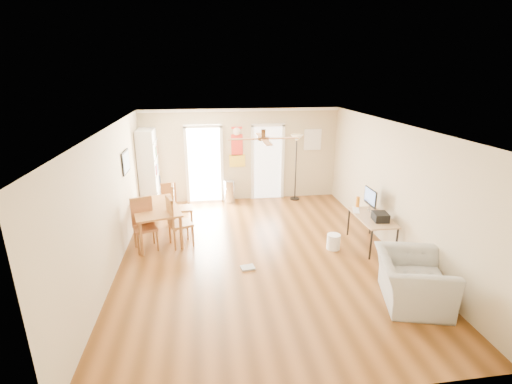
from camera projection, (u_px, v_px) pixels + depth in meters
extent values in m
plane|color=brown|center=(260.00, 255.00, 7.44)|extent=(7.00, 7.00, 0.00)
cube|color=red|center=(237.00, 147.00, 10.21)|extent=(0.46, 0.03, 1.10)
cube|color=white|center=(313.00, 140.00, 10.45)|extent=(0.50, 0.04, 0.60)
cube|color=black|center=(126.00, 162.00, 7.86)|extent=(0.04, 0.66, 0.48)
cylinder|color=silver|center=(229.00, 192.00, 10.33)|extent=(0.33, 0.33, 0.64)
cube|color=silver|center=(356.00, 210.00, 7.99)|extent=(0.26, 0.43, 0.02)
cube|color=black|center=(380.00, 217.00, 7.41)|extent=(0.32, 0.36, 0.17)
cylinder|color=orange|center=(358.00, 202.00, 8.12)|extent=(0.09, 0.09, 0.25)
cylinder|color=white|center=(333.00, 242.00, 7.64)|extent=(0.29, 0.29, 0.32)
cube|color=#9A9A95|center=(248.00, 268.00, 6.91)|extent=(0.28, 0.24, 0.04)
imported|color=#A5A5A0|center=(412.00, 280.00, 5.81)|extent=(1.33, 1.43, 0.78)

